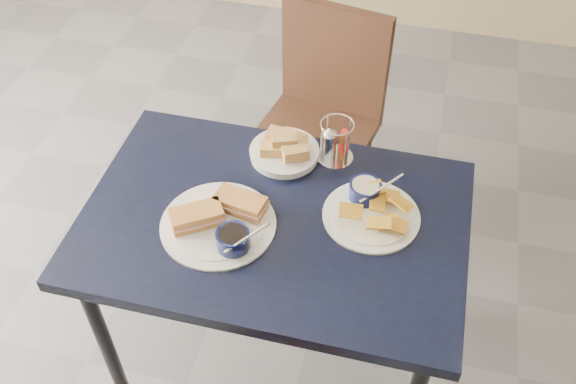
% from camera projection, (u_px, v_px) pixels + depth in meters
% --- Properties ---
extents(dining_table, '(1.07, 0.71, 0.75)m').
position_uv_depth(dining_table, '(274.00, 236.00, 1.83)').
color(dining_table, black).
rests_on(dining_table, ground).
extents(chair_far, '(0.49, 0.48, 0.90)m').
position_uv_depth(chair_far, '(319.00, 106.00, 2.49)').
color(chair_far, black).
rests_on(chair_far, ground).
extents(sandwich_plate, '(0.32, 0.32, 0.12)m').
position_uv_depth(sandwich_plate, '(221.00, 221.00, 1.74)').
color(sandwich_plate, white).
rests_on(sandwich_plate, dining_table).
extents(plantain_plate, '(0.27, 0.27, 0.12)m').
position_uv_depth(plantain_plate, '(370.00, 206.00, 1.78)').
color(plantain_plate, white).
rests_on(plantain_plate, dining_table).
extents(bread_basket, '(0.21, 0.21, 0.08)m').
position_uv_depth(bread_basket, '(285.00, 149.00, 1.93)').
color(bread_basket, white).
rests_on(bread_basket, dining_table).
extents(condiment_caddy, '(0.11, 0.11, 0.14)m').
position_uv_depth(condiment_caddy, '(334.00, 143.00, 1.90)').
color(condiment_caddy, silver).
rests_on(condiment_caddy, dining_table).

